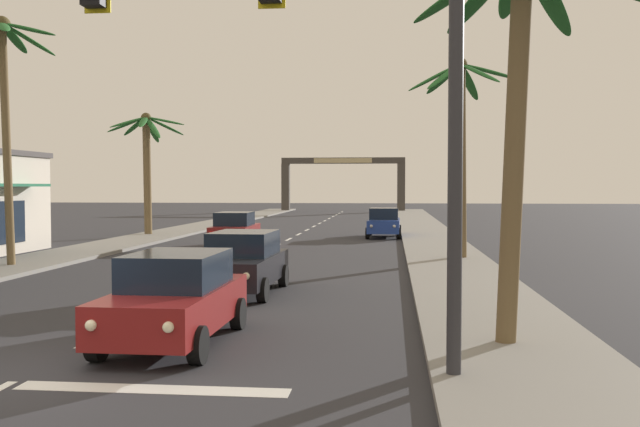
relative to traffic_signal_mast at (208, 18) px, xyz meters
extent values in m
plane|color=#2D2D33|center=(-2.85, -0.17, -5.46)|extent=(220.00, 220.00, 0.00)
cube|color=gray|center=(4.95, 19.83, -5.39)|extent=(3.20, 110.00, 0.14)
cube|color=gray|center=(-10.65, 19.83, -5.39)|extent=(3.20, 110.00, 0.14)
cube|color=silver|center=(-2.85, 2.52, -5.46)|extent=(0.16, 2.00, 0.01)
cube|color=silver|center=(-2.85, 6.66, -5.46)|extent=(0.16, 2.00, 0.01)
cube|color=silver|center=(-2.85, 10.80, -5.46)|extent=(0.16, 2.00, 0.01)
cube|color=silver|center=(-2.85, 14.94, -5.46)|extent=(0.16, 2.00, 0.01)
cube|color=silver|center=(-2.85, 19.08, -5.46)|extent=(0.16, 2.00, 0.01)
cube|color=silver|center=(-2.85, 23.21, -5.46)|extent=(0.16, 2.00, 0.01)
cube|color=silver|center=(-2.85, 27.35, -5.46)|extent=(0.16, 2.00, 0.01)
cube|color=silver|center=(-2.85, 31.49, -5.46)|extent=(0.16, 2.00, 0.01)
cube|color=silver|center=(-2.85, 35.63, -5.46)|extent=(0.16, 2.00, 0.01)
cube|color=silver|center=(-2.85, 39.77, -5.46)|extent=(0.16, 2.00, 0.01)
cube|color=silver|center=(-2.85, 43.91, -5.46)|extent=(0.16, 2.00, 0.01)
cube|color=silver|center=(-2.85, 48.05, -5.46)|extent=(0.16, 2.00, 0.01)
cube|color=silver|center=(-2.85, 52.19, -5.46)|extent=(0.16, 2.00, 0.01)
cube|color=silver|center=(-2.85, 56.32, -5.46)|extent=(0.16, 2.00, 0.01)
cube|color=silver|center=(-2.85, 60.46, -5.46)|extent=(0.16, 2.00, 0.01)
cube|color=silver|center=(-2.85, 64.60, -5.46)|extent=(0.16, 2.00, 0.01)
cube|color=silver|center=(-2.85, 68.74, -5.46)|extent=(0.16, 2.00, 0.01)
cube|color=silver|center=(-0.65, -0.77, -5.46)|extent=(4.00, 0.44, 0.01)
cylinder|color=#2D2D33|center=(3.69, 0.01, -1.78)|extent=(0.22, 0.22, 7.35)
cube|color=maroon|center=(-1.23, 2.08, -4.78)|extent=(1.81, 4.32, 0.72)
cube|color=black|center=(-1.23, 2.23, -4.10)|extent=(1.62, 2.22, 0.64)
cylinder|color=black|center=(-0.38, 0.65, -5.14)|extent=(0.23, 0.64, 0.64)
cylinder|color=black|center=(-2.11, 0.67, -5.14)|extent=(0.23, 0.64, 0.64)
cylinder|color=black|center=(-0.35, 3.49, -5.14)|extent=(0.23, 0.64, 0.64)
cylinder|color=black|center=(-2.07, 3.51, -5.14)|extent=(0.23, 0.64, 0.64)
sphere|color=#F9EFC6|center=(-0.63, -0.10, -4.70)|extent=(0.18, 0.18, 0.18)
sphere|color=#F9EFC6|center=(-1.87, -0.09, -4.70)|extent=(0.18, 0.18, 0.18)
cube|color=red|center=(-0.54, 4.23, -4.68)|extent=(0.24, 0.06, 0.20)
cube|color=red|center=(-1.86, 4.25, -4.68)|extent=(0.24, 0.06, 0.20)
cube|color=black|center=(-1.26, 8.16, -4.78)|extent=(1.88, 4.35, 0.72)
cube|color=black|center=(-1.26, 8.31, -4.10)|extent=(1.66, 2.24, 0.64)
cylinder|color=black|center=(-0.44, 6.71, -5.14)|extent=(0.24, 0.65, 0.64)
cylinder|color=black|center=(-2.17, 6.76, -5.14)|extent=(0.24, 0.65, 0.64)
cylinder|color=black|center=(-0.36, 9.55, -5.14)|extent=(0.24, 0.65, 0.64)
cylinder|color=black|center=(-2.09, 9.60, -5.14)|extent=(0.24, 0.65, 0.64)
sphere|color=#F9EFC6|center=(-0.71, 5.97, -4.70)|extent=(0.18, 0.18, 0.18)
sphere|color=#F9EFC6|center=(-1.94, 6.00, -4.70)|extent=(0.18, 0.18, 0.18)
cube|color=red|center=(-0.55, 10.30, -4.68)|extent=(0.24, 0.07, 0.20)
cube|color=red|center=(-1.86, 10.33, -4.68)|extent=(0.24, 0.07, 0.20)
cube|color=maroon|center=(-4.75, 22.50, -4.78)|extent=(1.87, 4.34, 0.72)
cube|color=black|center=(-4.74, 22.35, -4.10)|extent=(1.66, 2.24, 0.64)
cylinder|color=black|center=(-5.65, 23.90, -5.14)|extent=(0.24, 0.65, 0.64)
cylinder|color=black|center=(-3.92, 23.94, -5.14)|extent=(0.24, 0.65, 0.64)
cylinder|color=black|center=(-5.57, 21.06, -5.14)|extent=(0.24, 0.65, 0.64)
cylinder|color=black|center=(-3.85, 21.11, -5.14)|extent=(0.24, 0.65, 0.64)
sphere|color=#B2B2AD|center=(-5.42, 24.66, -4.70)|extent=(0.18, 0.18, 0.18)
sphere|color=#B2B2AD|center=(-4.18, 24.69, -4.70)|extent=(0.18, 0.18, 0.18)
cube|color=red|center=(-5.35, 20.33, -4.68)|extent=(0.24, 0.07, 0.20)
cube|color=red|center=(-4.03, 20.36, -4.68)|extent=(0.24, 0.07, 0.20)
cube|color=navy|center=(2.34, 29.41, -4.78)|extent=(1.84, 4.33, 0.72)
cube|color=black|center=(2.34, 29.56, -4.10)|extent=(1.64, 2.23, 0.64)
cylinder|color=black|center=(3.18, 27.97, -5.14)|extent=(0.23, 0.64, 0.64)
cylinder|color=black|center=(1.45, 28.00, -5.14)|extent=(0.23, 0.64, 0.64)
cylinder|color=black|center=(3.23, 30.81, -5.14)|extent=(0.23, 0.64, 0.64)
cylinder|color=black|center=(1.50, 30.84, -5.14)|extent=(0.23, 0.64, 0.64)
sphere|color=#B2B2AD|center=(2.92, 27.23, -4.70)|extent=(0.18, 0.18, 0.18)
sphere|color=#B2B2AD|center=(1.68, 27.25, -4.70)|extent=(0.18, 0.18, 0.18)
cube|color=red|center=(3.04, 31.56, -4.68)|extent=(0.24, 0.06, 0.20)
cube|color=red|center=(1.72, 31.58, -4.68)|extent=(0.24, 0.06, 0.20)
cylinder|color=brown|center=(-10.78, 12.96, -1.19)|extent=(0.48, 0.29, 8.55)
ellipsoid|color=#236028|center=(-9.89, 12.97, 2.95)|extent=(2.00, 0.41, 0.60)
ellipsoid|color=#236028|center=(-10.12, 13.42, 2.68)|extent=(1.77, 1.28, 1.12)
ellipsoid|color=#236028|center=(-10.95, 13.91, 2.84)|extent=(0.56, 1.97, 0.83)
ellipsoid|color=#236028|center=(-10.34, 12.17, 2.86)|extent=(1.42, 1.85, 0.78)
sphere|color=#4C4223|center=(-10.87, 12.96, 3.14)|extent=(0.60, 0.60, 0.60)
cylinder|color=brown|center=(-11.44, 28.94, -2.03)|extent=(0.52, 0.44, 6.86)
ellipsoid|color=#236028|center=(-10.26, 28.71, 1.24)|extent=(2.53, 0.87, 0.65)
ellipsoid|color=#236028|center=(-10.58, 29.70, 1.02)|extent=(2.08, 1.85, 1.09)
ellipsoid|color=#236028|center=(-11.48, 30.01, 0.82)|extent=(0.42, 2.22, 1.47)
ellipsoid|color=#236028|center=(-12.41, 29.64, 1.02)|extent=(2.16, 1.75, 1.09)
ellipsoid|color=#236028|center=(-12.66, 28.96, 1.07)|extent=(2.43, 0.43, 0.99)
ellipsoid|color=#236028|center=(-12.17, 27.96, 1.12)|extent=(1.74, 2.24, 0.89)
ellipsoid|color=#236028|center=(-11.22, 27.77, 1.10)|extent=(0.91, 2.48, 0.92)
ellipsoid|color=#236028|center=(-10.79, 28.12, 0.82)|extent=(1.72, 1.96, 1.47)
sphere|color=#4C4223|center=(-11.48, 28.94, 1.45)|extent=(0.60, 0.60, 0.60)
cylinder|color=brown|center=(4.92, 2.24, -1.97)|extent=(0.60, 0.36, 6.98)
cylinder|color=brown|center=(5.44, 17.22, -1.67)|extent=(0.55, 0.44, 7.58)
ellipsoid|color=#236028|center=(6.48, 17.12, 1.89)|extent=(2.26, 0.59, 0.79)
ellipsoid|color=#236028|center=(5.82, 18.09, 1.62)|extent=(1.26, 1.98, 1.32)
ellipsoid|color=#236028|center=(4.80, 18.08, 1.76)|extent=(1.54, 2.00, 1.05)
ellipsoid|color=#236028|center=(4.39, 17.05, 1.68)|extent=(2.12, 0.73, 1.19)
ellipsoid|color=#236028|center=(4.73, 16.48, 1.63)|extent=(1.66, 1.78, 1.29)
ellipsoid|color=#236028|center=(6.03, 16.41, 1.73)|extent=(1.64, 1.91, 1.10)
sphere|color=#4C4223|center=(5.39, 17.22, 2.17)|extent=(0.60, 0.60, 0.60)
cube|color=#423D38|center=(-9.59, 70.17, -2.68)|extent=(0.90, 0.90, 5.56)
cube|color=#423D38|center=(3.88, 70.17, -2.68)|extent=(0.90, 0.90, 5.56)
cube|color=#423D38|center=(-2.85, 70.17, 0.45)|extent=(14.36, 0.60, 0.70)
cube|color=tan|center=(-2.85, 69.85, 0.45)|extent=(6.73, 0.08, 0.56)
camera|label=1|loc=(2.76, -10.33, -2.54)|focal=38.95mm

